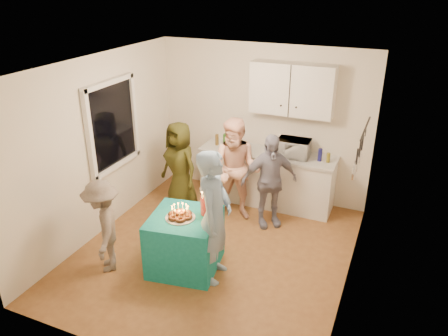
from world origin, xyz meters
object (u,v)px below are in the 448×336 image
at_px(punch_jar, 209,202).
at_px(woman_back_right, 269,181).
at_px(woman_back_left, 180,166).
at_px(party_table, 185,242).
at_px(man_birthday, 214,217).
at_px(counter, 267,179).
at_px(child_near_left, 104,226).
at_px(woman_back_center, 236,170).
at_px(microwave, 294,148).

relative_size(punch_jar, woman_back_right, 0.23).
relative_size(punch_jar, woman_back_left, 0.23).
bearing_deg(punch_jar, woman_back_left, 131.58).
xyz_separation_m(party_table, man_birthday, (0.44, -0.03, 0.49)).
xyz_separation_m(party_table, woman_back_left, (-0.83, 1.43, 0.36)).
height_order(counter, child_near_left, child_near_left).
distance_m(counter, party_table, 2.18).
distance_m(counter, man_birthday, 2.21).
bearing_deg(woman_back_right, party_table, -150.64).
bearing_deg(man_birthday, party_table, 78.93).
bearing_deg(child_near_left, woman_back_center, 115.59).
bearing_deg(woman_back_center, woman_back_right, -7.25).
xyz_separation_m(party_table, woman_back_center, (0.13, 1.48, 0.44)).
distance_m(party_table, woman_back_center, 1.54).
bearing_deg(woman_back_right, woman_back_left, 144.96).
bearing_deg(punch_jar, woman_back_right, 72.35).
height_order(woman_back_left, woman_back_center, woman_back_center).
xyz_separation_m(microwave, woman_back_left, (-1.67, -0.71, -0.31)).
bearing_deg(man_birthday, punch_jar, 30.87).
bearing_deg(counter, microwave, 0.00).
xyz_separation_m(woman_back_left, woman_back_center, (0.96, 0.05, 0.08)).
distance_m(punch_jar, woman_back_center, 1.29).
distance_m(punch_jar, woman_back_right, 1.34).
bearing_deg(woman_back_center, child_near_left, -124.43).
xyz_separation_m(woman_back_left, woman_back_right, (1.50, 0.03, 0.00)).
height_order(punch_jar, child_near_left, child_near_left).
relative_size(microwave, punch_jar, 1.51).
bearing_deg(microwave, counter, 178.56).
bearing_deg(woman_back_left, punch_jar, -28.31).
xyz_separation_m(punch_jar, woman_back_right, (0.40, 1.26, -0.19)).
distance_m(microwave, woman_back_right, 0.77).
relative_size(counter, man_birthday, 1.26).
height_order(punch_jar, woman_back_right, woman_back_right).
bearing_deg(child_near_left, man_birthday, 71.07).
height_order(man_birthday, child_near_left, man_birthday).
distance_m(counter, microwave, 0.75).
height_order(counter, man_birthday, man_birthday).
height_order(woman_back_center, child_near_left, woman_back_center).
distance_m(counter, punch_jar, 2.01).
height_order(woman_back_left, child_near_left, woman_back_left).
xyz_separation_m(counter, woman_back_right, (0.25, -0.68, 0.31)).
xyz_separation_m(counter, woman_back_left, (-1.25, -0.71, 0.31)).
xyz_separation_m(punch_jar, man_birthday, (0.17, -0.22, -0.06)).
bearing_deg(woman_back_left, woman_back_center, 22.91).
bearing_deg(counter, punch_jar, -94.51).
bearing_deg(microwave, man_birthday, -101.92).
distance_m(punch_jar, man_birthday, 0.29).
bearing_deg(punch_jar, microwave, 73.52).
bearing_deg(child_near_left, punch_jar, 82.25).
bearing_deg(woman_back_left, child_near_left, -73.01).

